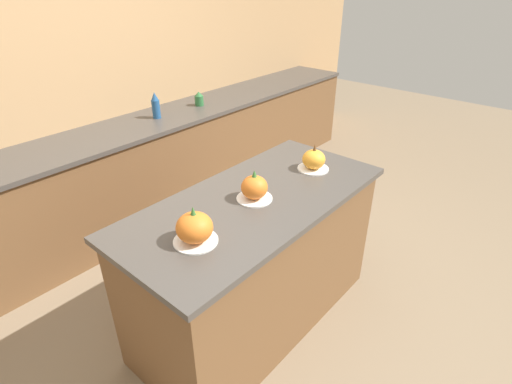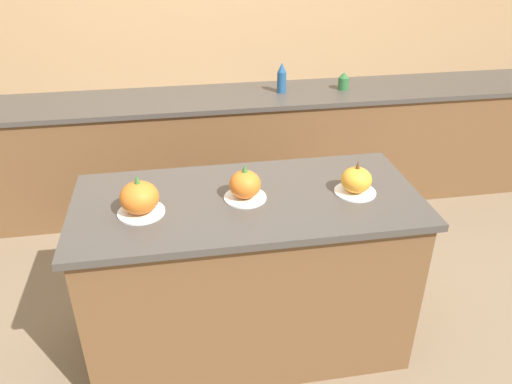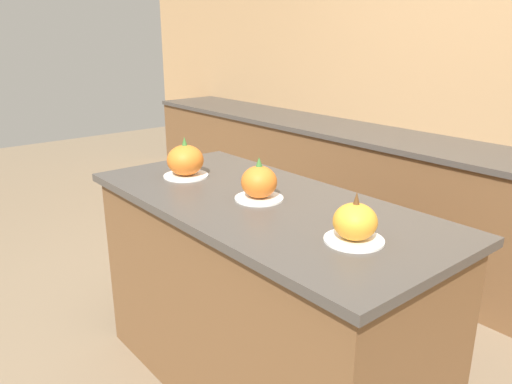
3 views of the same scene
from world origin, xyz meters
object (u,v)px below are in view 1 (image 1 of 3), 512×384
at_px(pumpkin_cake_right, 314,160).
at_px(bottle_tall, 156,106).
at_px(bottle_short, 199,99).
at_px(pumpkin_cake_center, 255,188).
at_px(pumpkin_cake_left, 195,228).

distance_m(pumpkin_cake_right, bottle_tall, 1.59).
distance_m(pumpkin_cake_right, bottle_short, 1.65).
height_order(pumpkin_cake_center, bottle_tall, bottle_tall).
bearing_deg(pumpkin_cake_right, pumpkin_cake_center, 176.29).
relative_size(pumpkin_cake_left, bottle_short, 1.62).
height_order(bottle_tall, bottle_short, bottle_tall).
distance_m(pumpkin_cake_left, bottle_tall, 1.88).
bearing_deg(bottle_short, pumpkin_cake_left, -132.47).
height_order(pumpkin_cake_center, bottle_short, pumpkin_cake_center).
height_order(pumpkin_cake_right, bottle_tall, bottle_tall).
relative_size(pumpkin_cake_center, pumpkin_cake_right, 1.01).
bearing_deg(pumpkin_cake_right, pumpkin_cake_left, -179.11).
bearing_deg(bottle_tall, pumpkin_cake_left, -121.50).
xyz_separation_m(pumpkin_cake_center, pumpkin_cake_right, (0.52, -0.03, -0.01)).
xyz_separation_m(pumpkin_cake_left, bottle_tall, (0.98, 1.60, 0.02)).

